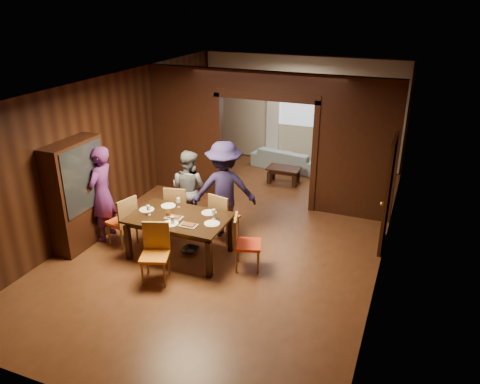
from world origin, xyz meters
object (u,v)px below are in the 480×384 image
at_px(chair_left, 122,220).
at_px(chair_near, 155,254).
at_px(person_grey, 189,189).
at_px(hutch, 77,195).
at_px(chair_far_l, 179,208).
at_px(person_navy, 224,189).
at_px(chair_far_r, 225,216).
at_px(chair_right, 248,243).
at_px(coffee_table, 284,175).
at_px(person_purple, 102,194).
at_px(sofa, 287,159).
at_px(dining_table, 180,236).

xyz_separation_m(chair_left, chair_near, (1.22, -0.83, 0.00)).
bearing_deg(person_grey, chair_near, 110.06).
bearing_deg(hutch, person_grey, 42.53).
relative_size(person_grey, chair_near, 1.64).
relative_size(chair_left, chair_far_l, 1.00).
height_order(person_navy, chair_far_r, person_navy).
distance_m(chair_left, chair_right, 2.48).
xyz_separation_m(coffee_table, chair_far_r, (-0.19, -3.18, 0.28)).
xyz_separation_m(person_purple, person_grey, (1.26, 1.06, -0.12)).
bearing_deg(coffee_table, hutch, -121.05).
distance_m(chair_left, chair_far_r, 1.92).
relative_size(person_purple, person_navy, 0.98).
bearing_deg(person_purple, coffee_table, 143.53).
distance_m(chair_left, chair_far_l, 1.14).
bearing_deg(chair_far_r, chair_left, 39.63).
bearing_deg(chair_near, person_purple, 132.04).
height_order(person_grey, sofa, person_grey).
bearing_deg(chair_left, person_purple, -83.47).
bearing_deg(person_navy, chair_far_l, -11.74).
xyz_separation_m(person_purple, dining_table, (1.64, -0.03, -0.54)).
bearing_deg(chair_left, chair_far_l, 156.36).
xyz_separation_m(sofa, hutch, (-2.39, -5.35, 0.73)).
relative_size(sofa, chair_left, 1.92).
height_order(person_purple, chair_right, person_purple).
height_order(person_navy, chair_right, person_navy).
distance_m(person_navy, sofa, 4.05).
bearing_deg(person_navy, chair_left, 9.68).
distance_m(person_purple, coffee_table, 4.67).
bearing_deg(person_navy, sofa, -115.21).
distance_m(person_navy, chair_far_l, 1.02).
bearing_deg(coffee_table, chair_left, -115.17).
bearing_deg(sofa, chair_near, 95.41).
bearing_deg(coffee_table, dining_table, -99.92).
xyz_separation_m(person_grey, dining_table, (0.37, -1.09, -0.42)).
height_order(chair_left, chair_far_r, same).
bearing_deg(person_navy, coffee_table, -119.71).
xyz_separation_m(person_grey, chair_near, (0.39, -1.96, -0.31)).
height_order(sofa, chair_far_r, chair_far_r).
height_order(person_purple, chair_left, person_purple).
distance_m(sofa, chair_left, 5.35).
bearing_deg(person_navy, chair_right, 106.72).
relative_size(dining_table, chair_far_l, 1.79).
height_order(dining_table, chair_left, chair_left).
bearing_deg(hutch, coffee_table, 58.95).
bearing_deg(chair_far_l, dining_table, 107.53).
height_order(person_navy, chair_near, person_navy).
distance_m(sofa, chair_near, 5.93).
distance_m(dining_table, chair_near, 0.88).
bearing_deg(sofa, person_navy, 98.86).
bearing_deg(chair_left, hutch, -53.13).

